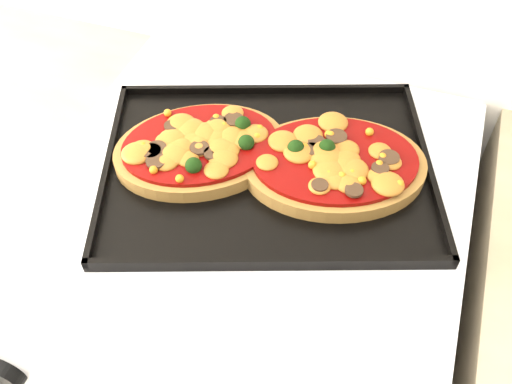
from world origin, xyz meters
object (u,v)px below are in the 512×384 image
at_px(pizza_left, 200,147).
at_px(stove, 253,337).
at_px(baking_tray, 268,166).
at_px(pizza_right, 334,163).

bearing_deg(pizza_left, stove, -15.28).
bearing_deg(pizza_left, baking_tray, 6.09).
bearing_deg(pizza_left, pizza_right, 9.39).
bearing_deg(stove, pizza_left, 164.72).
bearing_deg(stove, baking_tray, 69.01).
relative_size(stove, pizza_left, 3.73).
distance_m(baking_tray, pizza_right, 0.09).
bearing_deg(stove, pizza_right, 27.79).
xyz_separation_m(baking_tray, pizza_left, (-0.10, -0.01, 0.02)).
distance_m(baking_tray, pizza_left, 0.10).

